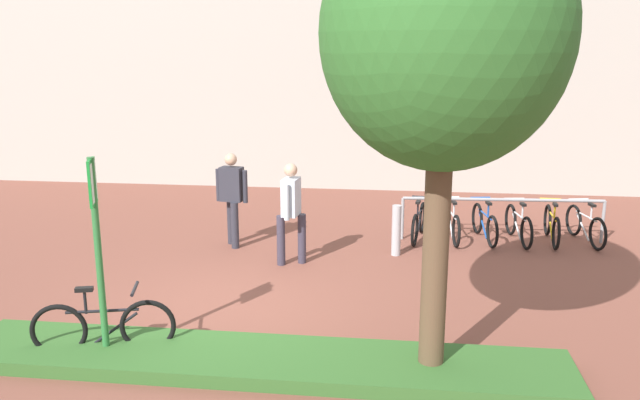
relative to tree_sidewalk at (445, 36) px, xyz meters
name	(u,v)px	position (x,y,z in m)	size (l,w,h in m)	color
ground_plane	(233,307)	(-2.68, 1.57, -3.68)	(60.00, 60.00, 0.00)	brown
planter_strip	(261,361)	(-1.92, -0.08, -3.60)	(7.00, 1.10, 0.16)	#336028
tree_sidewalk	(445,36)	(0.00, 0.00, 0.00)	(2.51, 2.51, 5.09)	brown
parking_sign_post	(96,230)	(-3.77, -0.08, -2.11)	(0.13, 0.35, 2.40)	#2D7238
bike_at_sign	(104,327)	(-3.83, 0.02, -3.33)	(1.64, 0.54, 0.86)	black
bike_rack_cluster	(501,223)	(1.55, 5.27, -3.33)	(3.75, 1.69, 0.83)	#99999E
bollard_steel	(396,230)	(-0.41, 4.18, -3.23)	(0.16, 0.16, 0.90)	#ADADB2
person_casual_tan	(291,207)	(-2.15, 3.51, -2.70)	(0.47, 0.61, 1.72)	#383342
person_suited_navy	(232,194)	(-3.38, 4.37, -2.70)	(0.60, 0.40, 1.72)	#2D2D38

